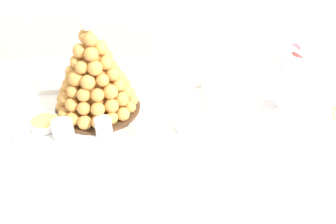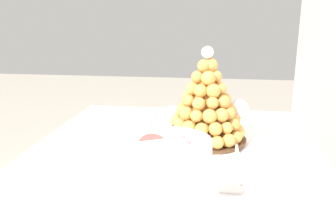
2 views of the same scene
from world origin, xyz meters
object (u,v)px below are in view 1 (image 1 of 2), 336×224
object	(u,v)px
dessert_cup_left	(19,133)
dessert_cup_centre	(104,128)
wine_glass	(84,67)
dessert_cup_right	(184,124)
dessert_cup_mid_left	(63,130)
croquembouche	(94,77)
serving_tray	(106,120)
dessert_cup_mid_right	(145,130)
macaron_goblet	(287,72)
creme_brulee_ramekin	(45,123)

from	to	relation	value
dessert_cup_left	dessert_cup_centre	distance (m)	0.24
wine_glass	dessert_cup_centre	bearing A→B (deg)	-73.75
dessert_cup_right	dessert_cup_centre	bearing A→B (deg)	-179.12
dessert_cup_left	dessert_cup_mid_left	size ratio (longest dim) A/B	0.87
dessert_cup_centre	wine_glass	distance (m)	0.26
dessert_cup_right	wine_glass	world-z (taller)	wine_glass
croquembouche	dessert_cup_mid_left	size ratio (longest dim) A/B	4.92
dessert_cup_centre	serving_tray	bearing A→B (deg)	89.47
dessert_cup_mid_right	wine_glass	world-z (taller)	wine_glass
croquembouche	dessert_cup_mid_right	bearing A→B (deg)	-45.96
dessert_cup_mid_left	wine_glass	distance (m)	0.25
dessert_cup_right	macaron_goblet	distance (m)	0.35
dessert_cup_centre	croquembouche	bearing A→B (deg)	101.25
wine_glass	dessert_cup_right	bearing A→B (deg)	-37.68
dessert_cup_right	wine_glass	bearing A→B (deg)	142.32
croquembouche	dessert_cup_centre	distance (m)	0.17
croquembouche	dessert_cup_mid_right	distance (m)	0.23
croquembouche	dessert_cup_mid_right	size ratio (longest dim) A/B	6.23
creme_brulee_ramekin	macaron_goblet	xyz separation A→B (m)	(0.75, 0.04, 0.12)
dessert_cup_mid_left	creme_brulee_ramekin	bearing A→B (deg)	141.76
dessert_cup_left	macaron_goblet	bearing A→B (deg)	6.30
dessert_cup_left	dessert_cup_mid_left	world-z (taller)	dessert_cup_left
dessert_cup_right	croquembouche	bearing A→B (deg)	154.01
creme_brulee_ramekin	macaron_goblet	size ratio (longest dim) A/B	0.38
dessert_cup_left	dessert_cup_mid_right	distance (m)	0.36
dessert_cup_left	wine_glass	bearing A→B (deg)	54.76
dessert_cup_left	macaron_goblet	size ratio (longest dim) A/B	0.24
dessert_cup_right	serving_tray	bearing A→B (deg)	163.88
croquembouche	dessert_cup_right	distance (m)	0.31
dessert_cup_mid_left	dessert_cup_centre	xyz separation A→B (m)	(0.12, -0.00, 0.00)
croquembouche	dessert_cup_right	size ratio (longest dim) A/B	6.11
dessert_cup_centre	dessert_cup_right	xyz separation A→B (m)	(0.24, 0.00, -0.00)
dessert_cup_centre	dessert_cup_right	bearing A→B (deg)	0.88
croquembouche	wine_glass	bearing A→B (deg)	111.98
dessert_cup_mid_left	wine_glass	size ratio (longest dim) A/B	0.45
creme_brulee_ramekin	wine_glass	distance (m)	0.23
dessert_cup_mid_left	wine_glass	world-z (taller)	wine_glass
dessert_cup_mid_left	creme_brulee_ramekin	world-z (taller)	dessert_cup_mid_left
dessert_cup_centre	wine_glass	xyz separation A→B (m)	(-0.07, 0.24, 0.07)
dessert_cup_mid_left	dessert_cup_right	world-z (taller)	same
croquembouche	dessert_cup_centre	size ratio (longest dim) A/B	5.61
croquembouche	creme_brulee_ramekin	bearing A→B (deg)	-152.95
serving_tray	creme_brulee_ramekin	distance (m)	0.18
dessert_cup_mid_left	dessert_cup_mid_right	world-z (taller)	same
dessert_cup_mid_left	dessert_cup_right	xyz separation A→B (m)	(0.36, -0.00, -0.00)
dessert_cup_left	dessert_cup_right	size ratio (longest dim) A/B	1.08
dessert_cup_mid_left	dessert_cup_mid_right	distance (m)	0.24
macaron_goblet	wine_glass	size ratio (longest dim) A/B	1.65
dessert_cup_left	macaron_goblet	distance (m)	0.82
creme_brulee_ramekin	wine_glass	bearing A→B (deg)	59.54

